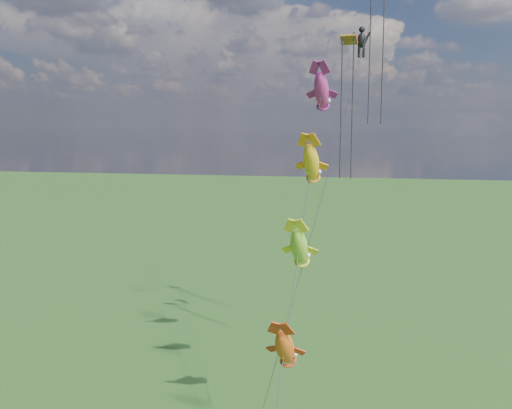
# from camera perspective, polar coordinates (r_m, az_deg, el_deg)

# --- Properties ---
(fish_windsock_rig) EXTENTS (1.54, 15.94, 20.14)m
(fish_windsock_rig) POSITION_cam_1_polar(r_m,az_deg,el_deg) (27.65, 4.96, 0.05)
(fish_windsock_rig) COLOR brown
(fish_windsock_rig) RESTS_ON ground
(parafoil_rig) EXTENTS (5.87, 16.93, 24.28)m
(parafoil_rig) POSITION_cam_1_polar(r_m,az_deg,el_deg) (35.18, 10.39, 14.97)
(parafoil_rig) COLOR brown
(parafoil_rig) RESTS_ON ground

